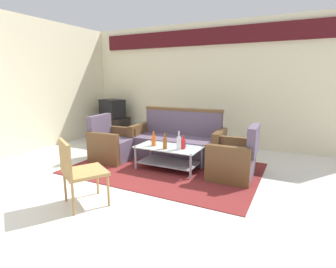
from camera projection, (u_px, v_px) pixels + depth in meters
ground_plane at (144, 188)px, 3.78m from camera, size 14.00×14.00×0.00m
wall_back at (212, 82)px, 6.14m from camera, size 6.52×0.19×2.80m
rug at (165, 168)px, 4.61m from camera, size 3.15×2.12×0.01m
couch at (178, 143)px, 5.16m from camera, size 1.83×0.81×0.96m
armchair_left at (112, 145)px, 5.08m from camera, size 0.73×0.79×0.85m
armchair_right at (234, 160)px, 4.14m from camera, size 0.73×0.79×0.85m
coffee_table at (169, 154)px, 4.51m from camera, size 1.10×0.60×0.40m
bottle_clear at (179, 143)px, 4.27m from camera, size 0.07×0.07×0.31m
bottle_brown at (165, 143)px, 4.32m from camera, size 0.07×0.07×0.26m
bottle_orange at (154, 140)px, 4.52m from camera, size 0.08×0.08×0.25m
bottle_red at (183, 144)px, 4.33m from camera, size 0.07×0.07×0.23m
cup at (184, 144)px, 4.45m from camera, size 0.08×0.08×0.10m
tv_stand at (113, 127)px, 7.09m from camera, size 0.80×0.50×0.52m
television at (112, 109)px, 6.98m from camera, size 0.69×0.58×0.48m
wicker_chair at (77, 168)px, 3.18m from camera, size 0.66×0.66×0.84m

